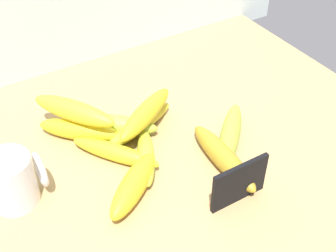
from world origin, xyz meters
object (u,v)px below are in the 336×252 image
object	(u,v)px
banana_2	(139,125)
banana_3	(115,152)
chalkboard_sign	(239,184)
banana_4	(134,185)
banana_5	(230,135)
banana_1	(146,156)
banana_8	(146,113)
coffee_mug	(13,180)
banana_7	(116,124)
banana_9	(74,111)
banana_6	(80,130)
banana_0	(223,157)

from	to	relation	value
banana_2	banana_3	size ratio (longest dim) A/B	1.02
chalkboard_sign	banana_4	world-z (taller)	chalkboard_sign
banana_2	banana_5	distance (cm)	18.43
banana_1	banana_8	world-z (taller)	banana_8
coffee_mug	banana_5	size ratio (longest dim) A/B	0.50
banana_7	banana_8	world-z (taller)	banana_8
chalkboard_sign	banana_9	size ratio (longest dim) A/B	0.60
banana_9	chalkboard_sign	bearing A→B (deg)	-60.56
banana_6	chalkboard_sign	bearing A→B (deg)	-59.82
banana_6	coffee_mug	bearing A→B (deg)	-149.49
banana_0	banana_6	distance (cm)	28.89
banana_5	banana_3	bearing A→B (deg)	161.01
chalkboard_sign	banana_4	distance (cm)	18.15
banana_0	banana_6	size ratio (longest dim) A/B	1.15
banana_4	banana_8	distance (cm)	16.47
coffee_mug	banana_2	world-z (taller)	coffee_mug
banana_4	banana_7	world-z (taller)	banana_4
banana_1	banana_3	world-z (taller)	banana_3
banana_3	banana_7	world-z (taller)	banana_7
banana_1	banana_2	world-z (taller)	same
banana_3	banana_5	bearing A→B (deg)	-18.99
banana_1	chalkboard_sign	bearing A→B (deg)	-60.39
banana_3	banana_6	size ratio (longest dim) A/B	1.07
banana_5	banana_6	distance (cm)	29.84
banana_0	banana_2	distance (cm)	18.86
banana_2	banana_4	xyz separation A→B (cm)	(-8.78, -14.24, 0.56)
chalkboard_sign	banana_3	xyz separation A→B (cm)	(-13.63, 20.04, -2.16)
banana_3	banana_0	bearing A→B (deg)	-35.88
banana_0	banana_2	bearing A→B (deg)	117.84
banana_4	banana_9	xyz separation A→B (cm)	(-2.42, 19.80, 4.05)
banana_7	banana_6	bearing A→B (deg)	163.93
banana_1	banana_3	bearing A→B (deg)	138.69
chalkboard_sign	banana_3	distance (cm)	24.33
banana_3	banana_8	bearing A→B (deg)	21.75
banana_0	banana_1	size ratio (longest dim) A/B	1.28
coffee_mug	banana_0	bearing A→B (deg)	-18.31
banana_8	banana_5	bearing A→B (deg)	-40.04
banana_7	banana_9	size ratio (longest dim) A/B	0.96
banana_2	banana_4	world-z (taller)	banana_4
banana_5	banana_8	xyz separation A→B (cm)	(-12.93, 10.87, 3.30)
coffee_mug	banana_5	bearing A→B (deg)	-10.11
coffee_mug	banana_3	bearing A→B (deg)	0.57
banana_2	coffee_mug	bearing A→B (deg)	-169.58
banana_3	banana_7	distance (cm)	7.96
chalkboard_sign	banana_5	bearing A→B (deg)	57.82
banana_6	banana_9	size ratio (longest dim) A/B	0.92
banana_2	banana_6	distance (cm)	11.85
banana_4	banana_5	xyz separation A→B (cm)	(22.63, 2.09, -0.28)
coffee_mug	banana_8	size ratio (longest dim) A/B	0.54
banana_0	banana_2	xyz separation A→B (cm)	(-8.81, 16.68, -0.42)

